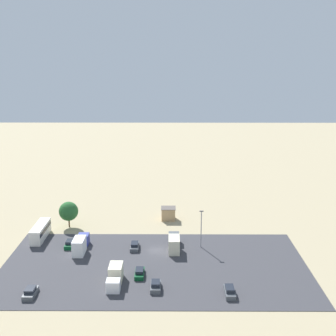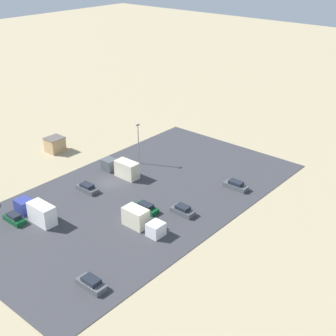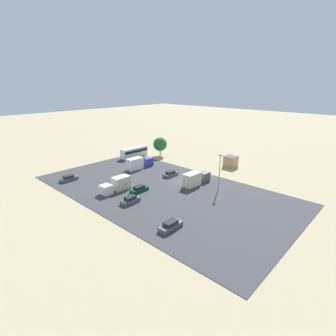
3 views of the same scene
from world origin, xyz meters
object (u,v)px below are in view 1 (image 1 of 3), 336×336
Objects in this scene: parked_car_3 at (135,246)px; parked_car_2 at (70,244)px; parked_truck_2 at (80,244)px; bus at (40,231)px; parked_truck_0 at (174,243)px; parked_car_5 at (140,273)px; parked_car_1 at (230,291)px; parked_car_0 at (156,286)px; parked_car_4 at (30,292)px; parked_truck_1 at (115,276)px; shed_building at (168,214)px.

parked_car_2 is at bearing -4.18° from parked_car_3.
parked_truck_2 reaches higher than parked_car_3.
parked_truck_0 is at bearing 168.65° from bus.
parked_car_3 reaches higher than parked_car_5.
parked_truck_2 is at bearing 6.09° from parked_car_3.
parked_car_3 is at bearing -47.51° from parked_car_1.
parked_car_5 is at bearing 139.71° from parked_car_2.
bus is 2.23× the size of parked_car_5.
parked_car_0 is 28.21m from parked_car_2.
parked_truck_1 is (-14.86, -4.78, 0.83)m from parked_car_4.
parked_car_3 is (18.84, -20.57, -0.03)m from parked_car_1.
bus is 13.18m from parked_truck_2.
parked_car_0 is 6.42m from parked_car_5.
parked_car_1 is at bearing 168.70° from parked_truck_1.
parked_car_4 is at bearing 22.26° from parked_car_5.
parked_truck_0 is (-26.23, -20.83, 0.91)m from parked_car_4.
bus is 2.16× the size of parked_car_1.
parked_car_0 is 18.76m from parked_truck_0.
parked_car_3 is (5.29, -18.65, -0.05)m from parked_car_0.
bus is 27.77m from parked_car_4.
parked_car_1 is at bearing -179.19° from parked_car_4.
parked_car_4 is 0.51× the size of parked_truck_0.
parked_car_3 is at bearing -129.49° from parked_car_4.
parked_truck_0 is (-23.73, 1.33, 0.90)m from parked_car_2.
parked_car_0 is 0.94× the size of parked_car_4.
parked_car_2 is at bearing -32.71° from parked_car_1.
parked_car_0 is at bearing 105.84° from parked_car_3.
parked_car_3 is 0.52× the size of parked_truck_0.
parked_car_1 is (-41.71, 26.69, -1.16)m from bus.
parked_truck_1 is (21.35, -4.27, 0.81)m from parked_car_1.
parked_car_1 is 21.79m from parked_truck_1.
parked_car_2 is 22.30m from parked_car_4.
parked_car_2 is (33.71, -21.65, -0.01)m from parked_car_1.
parked_car_3 is at bearing 175.82° from parked_car_2.
bus reaches higher than parked_car_5.
parked_truck_2 is at bearing 46.78° from shed_building.
parked_car_3 is 1.02× the size of parked_car_4.
parked_truck_0 is at bearing 2.83° from parked_truck_2.
parked_car_4 is at bearing 58.45° from shed_building.
parked_car_5 is at bearing -58.58° from parked_car_0.
parked_truck_1 reaches higher than parked_car_5.
shed_building is at bearing -93.34° from parked_car_0.
parked_car_4 is 15.63m from parked_truck_1.
parked_truck_2 is (-5.41, -19.80, 0.96)m from parked_car_4.
parked_car_0 reaches higher than parked_car_2.
parked_truck_2 is at bearing -177.17° from parked_truck_0.
parked_car_4 is at bearing -141.54° from parked_truck_0.
parked_car_5 is (3.34, -5.47, -0.06)m from parked_car_0.
parked_car_4 reaches higher than parked_car_5.
parked_car_1 is 27.89m from parked_car_3.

